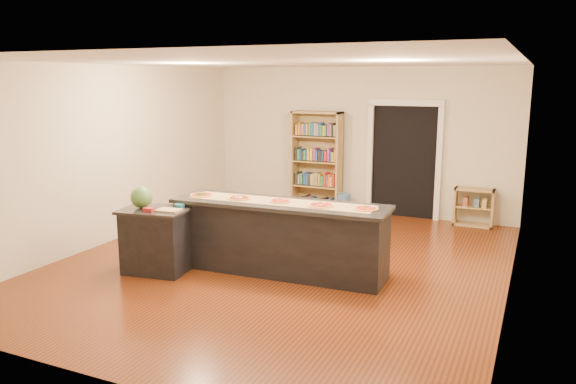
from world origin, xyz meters
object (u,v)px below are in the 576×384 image
at_px(side_counter, 156,240).
at_px(low_shelf, 474,207).
at_px(waste_bin, 343,204).
at_px(kitchen_island, 280,237).
at_px(bookshelf, 317,161).
at_px(watermelon, 142,197).

height_order(side_counter, low_shelf, side_counter).
height_order(low_shelf, waste_bin, low_shelf).
bearing_deg(low_shelf, kitchen_island, -120.08).
bearing_deg(kitchen_island, side_counter, -158.49).
distance_m(bookshelf, low_shelf, 3.07).
xyz_separation_m(kitchen_island, bookshelf, (-0.90, 3.60, 0.49)).
xyz_separation_m(low_shelf, waste_bin, (-2.41, -0.09, -0.14)).
relative_size(kitchen_island, watermelon, 10.07).
bearing_deg(bookshelf, kitchen_island, -76.04).
distance_m(kitchen_island, side_counter, 1.67).
bearing_deg(watermelon, waste_bin, 71.71).
relative_size(low_shelf, waste_bin, 1.71).
height_order(kitchen_island, low_shelf, kitchen_island).
bearing_deg(waste_bin, bookshelf, 173.72).
xyz_separation_m(low_shelf, watermelon, (-3.82, -4.34, 0.68)).
bearing_deg(waste_bin, kitchen_island, -85.03).
relative_size(low_shelf, watermelon, 2.32).
distance_m(side_counter, waste_bin, 4.40).
bearing_deg(watermelon, side_counter, 7.48).
bearing_deg(low_shelf, side_counter, -130.03).
xyz_separation_m(side_counter, low_shelf, (3.63, 4.32, -0.10)).
xyz_separation_m(kitchen_island, side_counter, (-1.52, -0.68, -0.05)).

